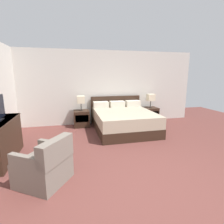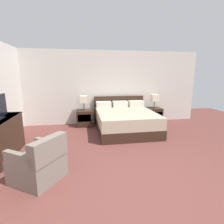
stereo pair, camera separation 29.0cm
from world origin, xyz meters
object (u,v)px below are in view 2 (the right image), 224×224
object	(u,v)px
nightstand_right	(154,115)
table_lamp_left	(84,100)
bed	(125,120)
armchair_by_window	(39,164)
dresser	(1,138)
nightstand_left	(84,118)
table_lamp_right	(155,98)

from	to	relation	value
nightstand_right	table_lamp_left	distance (m)	2.55
bed	armchair_by_window	xyz separation A→B (m)	(-1.99, -2.31, -0.04)
dresser	armchair_by_window	distance (m)	1.39
nightstand_right	table_lamp_left	world-z (taller)	table_lamp_left
nightstand_right	table_lamp_left	xyz separation A→B (m)	(-2.47, 0.00, 0.63)
table_lamp_left	armchair_by_window	xyz separation A→B (m)	(-0.76, -3.03, -0.61)
nightstand_left	armchair_by_window	xyz separation A→B (m)	(-0.76, -3.03, 0.02)
table_lamp_left	dresser	distance (m)	2.71
nightstand_left	armchair_by_window	size ratio (longest dim) A/B	0.57
nightstand_left	table_lamp_left	xyz separation A→B (m)	(0.00, 0.00, 0.63)
table_lamp_right	armchair_by_window	world-z (taller)	table_lamp_right
dresser	armchair_by_window	xyz separation A→B (m)	(0.96, -0.99, -0.14)
table_lamp_left	armchair_by_window	bearing A→B (deg)	-104.07
table_lamp_right	armchair_by_window	bearing A→B (deg)	-136.81
table_lamp_left	armchair_by_window	world-z (taller)	table_lamp_left
table_lamp_left	table_lamp_right	xyz separation A→B (m)	(2.47, 0.00, 0.00)
bed	table_lamp_left	distance (m)	1.54
nightstand_right	table_lamp_left	bearing A→B (deg)	179.97
nightstand_left	nightstand_right	xyz separation A→B (m)	(2.47, 0.00, 0.00)
nightstand_right	armchair_by_window	distance (m)	4.43
nightstand_right	table_lamp_right	world-z (taller)	table_lamp_right
bed	nightstand_right	bearing A→B (deg)	30.10
nightstand_left	dresser	world-z (taller)	dresser
nightstand_left	dresser	xyz separation A→B (m)	(-1.72, -2.04, 0.15)
bed	armchair_by_window	size ratio (longest dim) A/B	2.14
nightstand_left	table_lamp_left	world-z (taller)	table_lamp_left
nightstand_left	table_lamp_right	xyz separation A→B (m)	(2.47, 0.00, 0.63)
table_lamp_left	dresser	xyz separation A→B (m)	(-1.72, -2.04, -0.47)
nightstand_right	armchair_by_window	xyz separation A→B (m)	(-3.23, -3.03, 0.02)
armchair_by_window	nightstand_left	bearing A→B (deg)	75.93
table_lamp_left	table_lamp_right	bearing A→B (deg)	0.00
table_lamp_right	dresser	size ratio (longest dim) A/B	0.35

